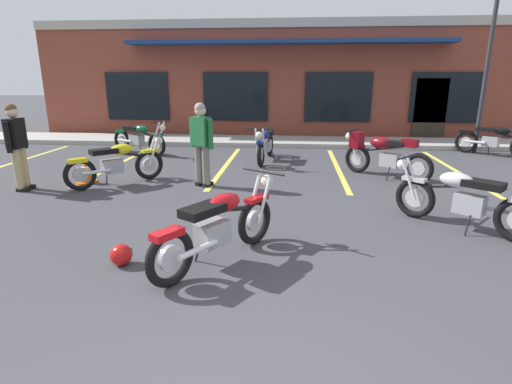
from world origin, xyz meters
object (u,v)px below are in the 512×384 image
(motorcycle_silver_naked, at_px, (463,199))
(motorcycle_blue_standard, at_px, (117,162))
(person_in_shorts_foreground, at_px, (17,142))
(motorcycle_foreground_classic, at_px, (218,226))
(helmet_on_pavement, at_px, (121,255))
(motorcycle_black_cruiser, at_px, (495,140))
(traffic_cone, at_px, (86,171))
(motorcycle_red_sportbike, at_px, (266,144))
(motorcycle_green_cafe_racer, at_px, (382,153))
(motorcycle_cream_vintage, at_px, (139,138))
(person_in_black_shirt, at_px, (201,140))
(parking_lot_lamp_post, at_px, (493,38))

(motorcycle_silver_naked, relative_size, motorcycle_blue_standard, 1.05)
(motorcycle_silver_naked, xyz_separation_m, person_in_shorts_foreground, (-7.74, 1.40, 0.49))
(motorcycle_foreground_classic, distance_m, helmet_on_pavement, 1.21)
(motorcycle_foreground_classic, distance_m, motorcycle_black_cruiser, 9.81)
(motorcycle_black_cruiser, xyz_separation_m, person_in_shorts_foreground, (-10.89, -4.55, 0.49))
(traffic_cone, bearing_deg, motorcycle_black_cruiser, 21.60)
(motorcycle_red_sportbike, relative_size, motorcycle_black_cruiser, 1.21)
(motorcycle_blue_standard, distance_m, person_in_shorts_foreground, 1.85)
(helmet_on_pavement, bearing_deg, motorcycle_green_cafe_racer, 50.32)
(motorcycle_cream_vintage, distance_m, traffic_cone, 3.35)
(motorcycle_green_cafe_racer, distance_m, traffic_cone, 6.38)
(person_in_black_shirt, bearing_deg, helmet_on_pavement, -92.96)
(motorcycle_green_cafe_racer, bearing_deg, helmet_on_pavement, -129.68)
(motorcycle_black_cruiser, bearing_deg, traffic_cone, -158.40)
(motorcycle_red_sportbike, distance_m, parking_lot_lamp_post, 6.85)
(motorcycle_black_cruiser, relative_size, helmet_on_pavement, 6.73)
(motorcycle_foreground_classic, bearing_deg, motorcycle_silver_naked, 23.11)
(motorcycle_foreground_classic, relative_size, traffic_cone, 3.49)
(motorcycle_red_sportbike, xyz_separation_m, motorcycle_blue_standard, (-2.87, -2.64, 0.00))
(person_in_shorts_foreground, height_order, helmet_on_pavement, person_in_shorts_foreground)
(motorcycle_silver_naked, xyz_separation_m, motorcycle_blue_standard, (-6.06, 1.99, 0.00))
(person_in_shorts_foreground, bearing_deg, traffic_cone, 32.87)
(parking_lot_lamp_post, bearing_deg, traffic_cone, -155.71)
(motorcycle_red_sportbike, xyz_separation_m, helmet_on_pavement, (-1.28, -6.24, -0.33))
(motorcycle_red_sportbike, bearing_deg, parking_lot_lamp_post, 16.14)
(motorcycle_blue_standard, xyz_separation_m, helmet_on_pavement, (1.59, -3.60, -0.33))
(person_in_black_shirt, distance_m, parking_lot_lamp_post, 8.67)
(motorcycle_red_sportbike, bearing_deg, motorcycle_cream_vintage, 168.65)
(motorcycle_foreground_classic, relative_size, motorcycle_green_cafe_racer, 1.05)
(person_in_shorts_foreground, bearing_deg, motorcycle_black_cruiser, 22.70)
(helmet_on_pavement, xyz_separation_m, traffic_cone, (-2.30, 3.64, 0.13))
(motorcycle_silver_naked, bearing_deg, motorcycle_cream_vintage, 142.03)
(motorcycle_black_cruiser, xyz_separation_m, motorcycle_blue_standard, (-9.20, -3.97, 0.00))
(motorcycle_black_cruiser, xyz_separation_m, person_in_black_shirt, (-7.43, -3.95, 0.49))
(motorcycle_black_cruiser, bearing_deg, person_in_black_shirt, -152.01)
(person_in_black_shirt, bearing_deg, motorcycle_foreground_classic, -74.40)
(motorcycle_black_cruiser, distance_m, motorcycle_cream_vintage, 10.04)
(motorcycle_green_cafe_racer, bearing_deg, motorcycle_blue_standard, -168.00)
(motorcycle_black_cruiser, bearing_deg, motorcycle_cream_vintage, -176.66)
(motorcycle_black_cruiser, xyz_separation_m, parking_lot_lamp_post, (-0.27, 0.43, 2.69))
(helmet_on_pavement, bearing_deg, person_in_shorts_foreground, 137.40)
(person_in_shorts_foreground, xyz_separation_m, parking_lot_lamp_post, (10.62, 4.98, 2.20))
(person_in_shorts_foreground, bearing_deg, person_in_black_shirt, 9.94)
(motorcycle_silver_naked, xyz_separation_m, traffic_cone, (-6.77, 2.03, -0.20))
(motorcycle_red_sportbike, height_order, helmet_on_pavement, motorcycle_red_sportbike)
(person_in_shorts_foreground, height_order, traffic_cone, person_in_shorts_foreground)
(person_in_shorts_foreground, bearing_deg, motorcycle_foreground_classic, -32.52)
(motorcycle_black_cruiser, distance_m, parking_lot_lamp_post, 2.74)
(motorcycle_blue_standard, distance_m, person_in_black_shirt, 1.84)
(motorcycle_silver_naked, height_order, helmet_on_pavement, motorcycle_silver_naked)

